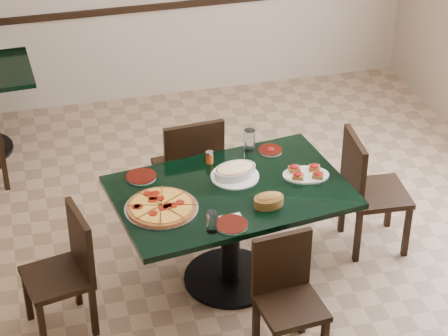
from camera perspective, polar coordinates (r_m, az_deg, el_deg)
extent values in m
plane|color=#907153|center=(6.19, -0.31, -6.73)|extent=(5.50, 5.50, 0.00)
cube|color=black|center=(8.07, -5.16, 10.36)|extent=(5.00, 0.03, 0.06)
cube|color=black|center=(5.68, 0.44, -1.59)|extent=(1.62, 1.17, 0.04)
cylinder|color=black|center=(5.90, 0.43, -4.62)|extent=(0.13, 0.13, 0.71)
cylinder|color=black|center=(6.11, 0.41, -7.17)|extent=(0.64, 0.64, 0.03)
cube|color=black|center=(6.44, -2.43, -0.11)|extent=(0.47, 0.47, 0.04)
cube|color=black|center=(6.15, -1.94, 0.95)|extent=(0.44, 0.08, 0.47)
cube|color=black|center=(6.77, -1.34, -0.69)|extent=(0.04, 0.04, 0.43)
cube|color=black|center=(6.47, -0.30, -2.41)|extent=(0.04, 0.04, 0.43)
cube|color=black|center=(6.68, -4.41, -1.27)|extent=(0.04, 0.04, 0.43)
cube|color=black|center=(6.38, -3.50, -3.04)|extent=(0.04, 0.04, 0.43)
cube|color=black|center=(5.33, 4.40, -9.04)|extent=(0.41, 0.41, 0.04)
cube|color=black|center=(5.31, 3.77, -6.11)|extent=(0.38, 0.08, 0.40)
cube|color=black|center=(5.53, 2.11, -9.98)|extent=(0.04, 0.04, 0.36)
cube|color=black|center=(5.63, 5.16, -9.20)|extent=(0.04, 0.04, 0.36)
cube|color=black|center=(6.29, 9.95, -1.67)|extent=(0.45, 0.45, 0.04)
cube|color=black|center=(6.10, 8.46, 0.07)|extent=(0.07, 0.43, 0.45)
cube|color=black|center=(6.34, 11.84, -4.09)|extent=(0.04, 0.04, 0.41)
cube|color=black|center=(6.23, 8.71, -4.49)|extent=(0.04, 0.04, 0.41)
cube|color=black|center=(6.62, 10.75, -2.27)|extent=(0.04, 0.04, 0.41)
cube|color=black|center=(6.50, 7.74, -2.62)|extent=(0.04, 0.04, 0.41)
cube|color=black|center=(5.60, -10.87, -7.07)|extent=(0.47, 0.47, 0.04)
cube|color=black|center=(5.49, -9.35, -4.72)|extent=(0.12, 0.39, 0.42)
cube|color=black|center=(5.83, -12.72, -8.16)|extent=(0.05, 0.05, 0.38)
cube|color=black|center=(5.88, -9.59, -7.30)|extent=(0.05, 0.05, 0.38)
cube|color=black|center=(5.58, -11.79, -10.19)|extent=(0.05, 0.05, 0.38)
cube|color=black|center=(5.64, -8.51, -9.26)|extent=(0.05, 0.05, 0.38)
cube|color=black|center=(7.14, -14.15, -0.01)|extent=(0.05, 0.05, 0.40)
cylinder|color=#AFAFB6|center=(5.50, -4.11, -2.65)|extent=(0.47, 0.47, 0.01)
cylinder|color=brown|center=(5.49, -4.11, -2.55)|extent=(0.44, 0.44, 0.02)
cylinder|color=gold|center=(5.48, -4.12, -2.46)|extent=(0.39, 0.39, 0.01)
cylinder|color=silver|center=(5.79, 0.72, -0.54)|extent=(0.32, 0.32, 0.01)
ellipsoid|color=beige|center=(5.76, 0.72, -0.01)|extent=(0.29, 0.22, 0.04)
ellipsoid|color=#A5752D|center=(5.50, 2.94, -1.97)|extent=(0.18, 0.10, 0.07)
cylinder|color=silver|center=(5.34, 0.49, -3.73)|extent=(0.20, 0.20, 0.01)
cylinder|color=#310703|center=(5.34, 0.49, -3.67)|extent=(0.20, 0.20, 0.00)
cylinder|color=silver|center=(6.08, 3.05, 1.15)|extent=(0.16, 0.16, 0.01)
cylinder|color=#310703|center=(6.08, 3.05, 1.21)|extent=(0.17, 0.17, 0.00)
ellipsoid|color=maroon|center=(6.08, 3.05, 1.23)|extent=(0.05, 0.05, 0.02)
cylinder|color=silver|center=(5.81, -5.41, -0.58)|extent=(0.20, 0.20, 0.01)
cylinder|color=#310703|center=(5.81, -5.42, -0.52)|extent=(0.20, 0.20, 0.00)
cube|color=white|center=(5.39, 0.57, -3.45)|extent=(0.15, 0.15, 0.00)
cube|color=#AFAFB6|center=(5.39, 0.77, -3.39)|extent=(0.02, 0.13, 0.00)
cylinder|color=silver|center=(6.05, 1.68, 1.81)|extent=(0.08, 0.08, 0.16)
cylinder|color=silver|center=(5.26, -0.81, -3.52)|extent=(0.06, 0.06, 0.14)
cylinder|color=#C64115|center=(5.93, -0.96, 0.66)|extent=(0.05, 0.05, 0.08)
cylinder|color=#AFAFB6|center=(5.91, -0.96, 1.01)|extent=(0.05, 0.05, 0.01)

